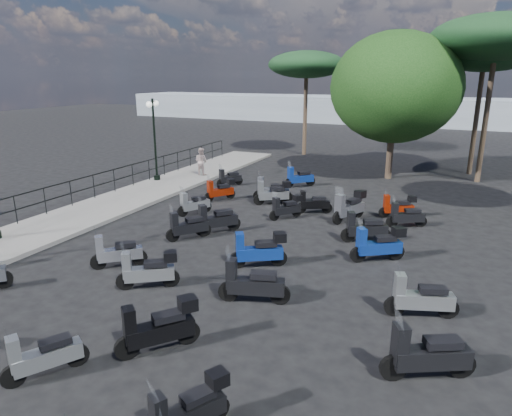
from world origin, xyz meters
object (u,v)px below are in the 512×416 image
at_px(scooter_5, 229,178).
at_px(scooter_9, 194,204).
at_px(scooter_7, 43,356).
at_px(pine_0, 485,55).
at_px(scooter_20, 259,250).
at_px(pine_2, 307,65).
at_px(scooter_4, 220,190).
at_px(scooter_16, 286,208).
at_px(scooter_28, 406,216).
at_px(scooter_11, 299,178).
at_px(scooter_26, 420,299).
at_px(scooter_25, 427,355).
at_px(scooter_13, 159,328).
at_px(scooter_21, 379,245).
at_px(lamp_post_2, 154,134).
at_px(scooter_23, 313,203).
at_px(pine_1, 497,37).
at_px(scooter_2, 117,253).
at_px(scooter_8, 148,271).
at_px(scooter_19, 188,410).
at_px(scooter_3, 188,227).
at_px(scooter_15, 216,220).
at_px(scooter_27, 365,229).
at_px(scooter_22, 349,207).
at_px(scooter_14, 252,284).
at_px(broadleaf_tree, 395,88).
at_px(scooter_29, 398,207).
at_px(scooter_10, 272,191).
at_px(scooter_17, 273,193).
at_px(pedestrian_far, 201,161).

height_order(scooter_5, scooter_9, scooter_9).
height_order(scooter_7, pine_0, pine_0).
xyz_separation_m(scooter_20, pine_2, (-5.18, 19.86, 5.71)).
relative_size(scooter_4, scooter_16, 1.06).
bearing_deg(scooter_28, scooter_11, 26.06).
bearing_deg(scooter_26, scooter_25, 168.86).
height_order(scooter_13, scooter_21, scooter_13).
xyz_separation_m(lamp_post_2, scooter_7, (7.91, -14.52, -2.14)).
xyz_separation_m(scooter_23, pine_1, (6.40, 9.30, 6.95)).
height_order(scooter_5, scooter_16, scooter_16).
bearing_deg(lamp_post_2, scooter_2, -75.93).
xyz_separation_m(scooter_8, pine_0, (7.97, 19.92, 6.12)).
bearing_deg(scooter_19, pine_2, -46.17).
height_order(scooter_3, scooter_15, scooter_15).
distance_m(scooter_27, pine_2, 18.98).
distance_m(scooter_7, scooter_21, 9.72).
distance_m(scooter_27, pine_1, 14.22).
distance_m(scooter_22, pine_0, 13.95).
distance_m(scooter_8, scooter_14, 2.94).
relative_size(scooter_14, broadleaf_tree, 0.23).
relative_size(scooter_19, scooter_26, 0.84).
distance_m(scooter_8, scooter_23, 8.78).
distance_m(scooter_9, scooter_11, 6.81).
distance_m(scooter_25, scooter_27, 7.46).
bearing_deg(scooter_16, scooter_2, 102.45).
xyz_separation_m(scooter_28, pine_0, (2.23, 11.68, 6.20)).
bearing_deg(scooter_27, scooter_29, -38.11).
height_order(scooter_8, pine_2, pine_2).
relative_size(scooter_9, scooter_13, 0.96).
bearing_deg(scooter_21, scooter_11, -0.63).
bearing_deg(scooter_10, pine_1, -59.81).
bearing_deg(scooter_10, scooter_7, 169.44).
bearing_deg(scooter_8, scooter_3, -17.27).
xyz_separation_m(scooter_17, scooter_26, (6.92, -7.71, -0.03)).
xyz_separation_m(scooter_15, scooter_27, (5.15, 1.27, -0.01)).
distance_m(lamp_post_2, broadleaf_tree, 13.01).
bearing_deg(scooter_26, scooter_19, 132.19).
relative_size(scooter_5, scooter_27, 0.79).
bearing_deg(scooter_11, pine_0, -93.28).
bearing_deg(scooter_27, scooter_22, -1.02).
xyz_separation_m(scooter_19, pine_1, (4.53, 21.93, 6.91)).
xyz_separation_m(scooter_14, scooter_23, (-0.93, 8.15, -0.09)).
bearing_deg(scooter_10, scooter_3, 157.82).
relative_size(scooter_3, pine_0, 0.18).
xyz_separation_m(scooter_13, scooter_29, (3.29, 11.70, -0.09)).
bearing_deg(scooter_14, scooter_13, 145.01).
bearing_deg(scooter_3, scooter_16, -85.11).
height_order(pedestrian_far, pine_0, pine_0).
relative_size(scooter_9, scooter_25, 0.84).
bearing_deg(scooter_27, scooter_13, 135.65).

